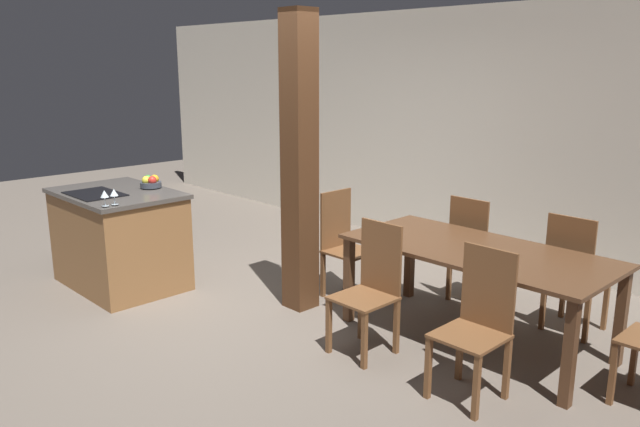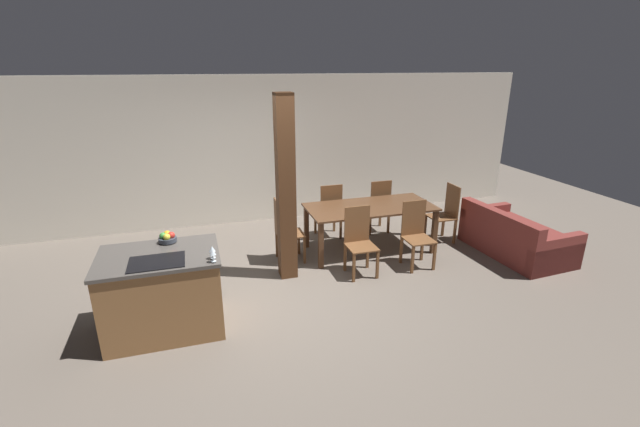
{
  "view_description": "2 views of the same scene",
  "coord_description": "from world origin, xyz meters",
  "px_view_note": "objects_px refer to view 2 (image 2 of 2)",
  "views": [
    {
      "loc": [
        4.04,
        -3.12,
        2.11
      ],
      "look_at": [
        0.6,
        0.2,
        0.95
      ],
      "focal_mm": 35.0,
      "sensor_mm": 36.0,
      "label": 1
    },
    {
      "loc": [
        -0.99,
        -5.03,
        2.87
      ],
      "look_at": [
        0.6,
        0.2,
        0.95
      ],
      "focal_mm": 24.0,
      "sensor_mm": 36.0,
      "label": 2
    }
  ],
  "objects_px": {
    "dining_chair_near_right": "(416,233)",
    "dining_chair_far_right": "(378,206)",
    "fruit_bowl": "(167,237)",
    "dining_table": "(370,211)",
    "couch": "(515,238)",
    "timber_post": "(286,190)",
    "wine_glass_middle": "(212,249)",
    "dining_chair_far_left": "(329,210)",
    "kitchen_island": "(163,292)",
    "dining_chair_near_left": "(359,240)",
    "dining_chair_foot_end": "(446,213)",
    "dining_chair_head_end": "(285,230)",
    "wine_glass_near": "(213,253)"
  },
  "relations": [
    {
      "from": "dining_chair_near_right",
      "to": "dining_chair_far_right",
      "type": "bearing_deg",
      "value": 90.0
    },
    {
      "from": "fruit_bowl",
      "to": "dining_table",
      "type": "height_order",
      "value": "fruit_bowl"
    },
    {
      "from": "couch",
      "to": "timber_post",
      "type": "bearing_deg",
      "value": 81.27
    },
    {
      "from": "couch",
      "to": "dining_chair_far_right",
      "type": "bearing_deg",
      "value": 45.25
    },
    {
      "from": "wine_glass_middle",
      "to": "dining_chair_near_right",
      "type": "xyz_separation_m",
      "value": [
        2.96,
        0.96,
        -0.54
      ]
    },
    {
      "from": "wine_glass_middle",
      "to": "dining_chair_far_left",
      "type": "distance_m",
      "value": 3.16
    },
    {
      "from": "timber_post",
      "to": "dining_chair_far_left",
      "type": "bearing_deg",
      "value": 49.33
    },
    {
      "from": "kitchen_island",
      "to": "dining_chair_near_left",
      "type": "bearing_deg",
      "value": 14.33
    },
    {
      "from": "dining_chair_near_left",
      "to": "dining_chair_far_left",
      "type": "xyz_separation_m",
      "value": [
        0.0,
        1.38,
        0.0
      ]
    },
    {
      "from": "dining_table",
      "to": "dining_chair_far_right",
      "type": "height_order",
      "value": "dining_chair_far_right"
    },
    {
      "from": "kitchen_island",
      "to": "dining_chair_foot_end",
      "type": "bearing_deg",
      "value": 16.94
    },
    {
      "from": "dining_table",
      "to": "dining_chair_far_left",
      "type": "relative_size",
      "value": 2.06
    },
    {
      "from": "fruit_bowl",
      "to": "dining_chair_far_left",
      "type": "bearing_deg",
      "value": 34.43
    },
    {
      "from": "wine_glass_middle",
      "to": "dining_chair_head_end",
      "type": "height_order",
      "value": "wine_glass_middle"
    },
    {
      "from": "dining_chair_near_left",
      "to": "fruit_bowl",
      "type": "bearing_deg",
      "value": -172.0
    },
    {
      "from": "fruit_bowl",
      "to": "timber_post",
      "type": "bearing_deg",
      "value": 20.3
    },
    {
      "from": "dining_chair_near_left",
      "to": "wine_glass_middle",
      "type": "bearing_deg",
      "value": -155.08
    },
    {
      "from": "dining_table",
      "to": "dining_chair_near_right",
      "type": "bearing_deg",
      "value": -56.73
    },
    {
      "from": "fruit_bowl",
      "to": "couch",
      "type": "relative_size",
      "value": 0.12
    },
    {
      "from": "kitchen_island",
      "to": "dining_chair_near_left",
      "type": "xyz_separation_m",
      "value": [
        2.62,
        0.67,
        0.03
      ]
    },
    {
      "from": "dining_table",
      "to": "timber_post",
      "type": "height_order",
      "value": "timber_post"
    },
    {
      "from": "wine_glass_near",
      "to": "timber_post",
      "type": "distance_m",
      "value": 1.65
    },
    {
      "from": "dining_chair_far_left",
      "to": "dining_chair_far_right",
      "type": "xyz_separation_m",
      "value": [
        0.9,
        0.0,
        0.0
      ]
    },
    {
      "from": "dining_chair_near_right",
      "to": "fruit_bowl",
      "type": "bearing_deg",
      "value": -174.09
    },
    {
      "from": "dining_chair_near_right",
      "to": "dining_chair_far_left",
      "type": "bearing_deg",
      "value": 123.27
    },
    {
      "from": "dining_table",
      "to": "dining_chair_near_left",
      "type": "relative_size",
      "value": 2.06
    },
    {
      "from": "fruit_bowl",
      "to": "dining_chair_head_end",
      "type": "relative_size",
      "value": 0.21
    },
    {
      "from": "dining_chair_far_right",
      "to": "dining_chair_foot_end",
      "type": "distance_m",
      "value": 1.16
    },
    {
      "from": "dining_chair_near_left",
      "to": "dining_chair_near_right",
      "type": "xyz_separation_m",
      "value": [
        0.9,
        0.0,
        0.0
      ]
    },
    {
      "from": "kitchen_island",
      "to": "dining_chair_head_end",
      "type": "bearing_deg",
      "value": 38.82
    },
    {
      "from": "fruit_bowl",
      "to": "dining_chair_near_left",
      "type": "bearing_deg",
      "value": 8.0
    },
    {
      "from": "dining_chair_far_right",
      "to": "dining_chair_head_end",
      "type": "bearing_deg",
      "value": 20.55
    },
    {
      "from": "kitchen_island",
      "to": "dining_chair_head_end",
      "type": "height_order",
      "value": "dining_chair_head_end"
    },
    {
      "from": "dining_chair_far_left",
      "to": "dining_chair_foot_end",
      "type": "bearing_deg",
      "value": 159.45
    },
    {
      "from": "dining_chair_foot_end",
      "to": "couch",
      "type": "distance_m",
      "value": 1.13
    },
    {
      "from": "kitchen_island",
      "to": "dining_chair_far_left",
      "type": "relative_size",
      "value": 1.31
    },
    {
      "from": "kitchen_island",
      "to": "dining_chair_far_left",
      "type": "xyz_separation_m",
      "value": [
        2.62,
        2.05,
        0.03
      ]
    },
    {
      "from": "kitchen_island",
      "to": "couch",
      "type": "xyz_separation_m",
      "value": [
        5.23,
        0.56,
        -0.21
      ]
    },
    {
      "from": "wine_glass_near",
      "to": "dining_chair_near_left",
      "type": "relative_size",
      "value": 0.14
    },
    {
      "from": "wine_glass_middle",
      "to": "kitchen_island",
      "type": "bearing_deg",
      "value": 153.04
    },
    {
      "from": "dining_chair_far_left",
      "to": "couch",
      "type": "xyz_separation_m",
      "value": [
        2.61,
        -1.48,
        -0.24
      ]
    },
    {
      "from": "kitchen_island",
      "to": "dining_table",
      "type": "distance_m",
      "value": 3.36
    },
    {
      "from": "dining_chair_near_left",
      "to": "couch",
      "type": "relative_size",
      "value": 0.58
    },
    {
      "from": "wine_glass_near",
      "to": "couch",
      "type": "relative_size",
      "value": 0.08
    },
    {
      "from": "fruit_bowl",
      "to": "wine_glass_middle",
      "type": "distance_m",
      "value": 0.76
    },
    {
      "from": "kitchen_island",
      "to": "fruit_bowl",
      "type": "height_order",
      "value": "fruit_bowl"
    },
    {
      "from": "fruit_bowl",
      "to": "dining_chair_foot_end",
      "type": "xyz_separation_m",
      "value": [
        4.36,
        1.04,
        -0.49
      ]
    },
    {
      "from": "kitchen_island",
      "to": "wine_glass_middle",
      "type": "bearing_deg",
      "value": -26.96
    },
    {
      "from": "wine_glass_middle",
      "to": "dining_chair_near_left",
      "type": "distance_m",
      "value": 2.33
    },
    {
      "from": "kitchen_island",
      "to": "wine_glass_near",
      "type": "xyz_separation_m",
      "value": [
        0.56,
        -0.37,
        0.57
      ]
    }
  ]
}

